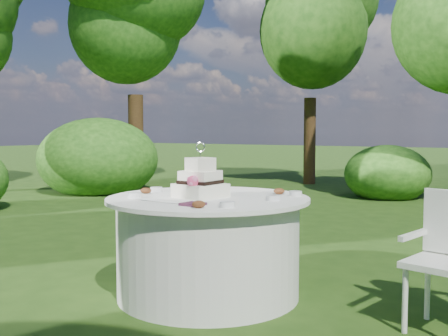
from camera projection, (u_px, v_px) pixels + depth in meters
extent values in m
plane|color=#1E3B10|center=(208.00, 295.00, 4.08)|extent=(80.00, 80.00, 0.00)
cube|color=#4E2138|center=(193.00, 204.00, 3.57)|extent=(0.14, 0.14, 0.02)
ellipsoid|color=white|center=(157.00, 201.00, 3.76)|extent=(0.48, 0.07, 0.01)
cylinder|color=silver|center=(208.00, 248.00, 4.06)|extent=(1.40, 1.40, 0.74)
cylinder|color=white|center=(208.00, 199.00, 4.03)|extent=(1.56, 1.56, 0.03)
cube|color=white|center=(200.00, 191.00, 4.02)|extent=(0.38, 0.38, 0.11)
cube|color=silver|center=(200.00, 178.00, 4.01)|extent=(0.26, 0.26, 0.11)
cube|color=silver|center=(200.00, 165.00, 4.00)|extent=(0.22, 0.22, 0.11)
cube|color=black|center=(200.00, 182.00, 4.01)|extent=(0.27, 0.27, 0.03)
sphere|color=#DF4177|center=(193.00, 181.00, 3.87)|extent=(0.09, 0.09, 0.09)
cylinder|color=silver|center=(200.00, 155.00, 4.00)|extent=(0.01, 0.01, 0.05)
torus|color=silver|center=(200.00, 147.00, 3.99)|extent=(0.08, 0.02, 0.08)
cube|color=white|center=(444.00, 264.00, 3.29)|extent=(0.48, 0.48, 0.04)
cylinder|color=silver|center=(405.00, 300.00, 3.30)|extent=(0.04, 0.04, 0.42)
cylinder|color=white|center=(427.00, 289.00, 3.54)|extent=(0.04, 0.04, 0.42)
cube|color=white|center=(414.00, 235.00, 3.41)|extent=(0.09, 0.38, 0.04)
cylinder|color=white|center=(215.00, 187.00, 4.57)|extent=(0.10, 0.10, 0.04)
cylinder|color=white|center=(227.00, 205.00, 3.47)|extent=(0.10, 0.10, 0.04)
cylinder|color=white|center=(295.00, 194.00, 4.08)|extent=(0.10, 0.10, 0.04)
cylinder|color=white|center=(273.00, 198.00, 3.82)|extent=(0.10, 0.10, 0.04)
cylinder|color=white|center=(134.00, 195.00, 3.98)|extent=(0.10, 0.10, 0.04)
cylinder|color=white|center=(156.00, 190.00, 4.37)|extent=(0.10, 0.10, 0.04)
ellipsoid|color=#562D16|center=(146.00, 191.00, 4.24)|extent=(0.09, 0.09, 0.05)
ellipsoid|color=#562D16|center=(199.00, 204.00, 3.45)|extent=(0.09, 0.09, 0.05)
ellipsoid|color=#562D16|center=(279.00, 191.00, 4.21)|extent=(0.09, 0.09, 0.05)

